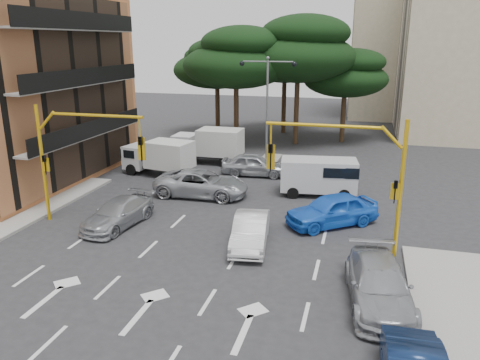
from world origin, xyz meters
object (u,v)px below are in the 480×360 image
object	(u,v)px
signal_mast_right	(357,168)
box_truck_b	(208,146)
car_silver_wagon	(118,213)
car_silver_parked	(379,284)
signal_mast_left	(72,149)
car_silver_cross_b	(254,165)
box_truck_a	(159,158)
street_lamp_center	(267,92)
car_blue_compact	(332,210)
van_white	(318,177)
car_silver_cross_a	(202,183)
car_white_hatch	(250,231)

from	to	relation	value
signal_mast_right	box_truck_b	bearing A→B (deg)	129.69
car_silver_wagon	car_silver_parked	size ratio (longest dim) A/B	0.89
signal_mast_left	car_silver_cross_b	size ratio (longest dim) A/B	1.33
car_silver_parked	box_truck_a	xyz separation A→B (m)	(-14.49, 13.33, 0.48)
street_lamp_center	signal_mast_left	bearing A→B (deg)	-115.91
box_truck_a	car_blue_compact	bearing A→B (deg)	-107.49
street_lamp_center	van_white	world-z (taller)	street_lamp_center
street_lamp_center	car_silver_wagon	bearing A→B (deg)	-108.70
car_silver_wagon	car_silver_cross_a	bearing A→B (deg)	73.88
street_lamp_center	car_silver_cross_b	bearing A→B (deg)	-93.73
van_white	box_truck_b	world-z (taller)	box_truck_b
car_silver_cross_b	car_silver_parked	xyz separation A→B (m)	(8.08, -14.90, -0.02)
car_blue_compact	car_silver_cross_a	bearing A→B (deg)	-145.74
signal_mast_right	signal_mast_left	xyz separation A→B (m)	(-13.61, 0.00, 0.00)
signal_mast_right	car_blue_compact	size ratio (longest dim) A/B	1.26
car_blue_compact	box_truck_b	xyz separation A→B (m)	(-10.10, 10.43, 0.50)
car_white_hatch	car_blue_compact	bearing A→B (deg)	37.48
car_blue_compact	car_silver_parked	size ratio (longest dim) A/B	0.92
signal_mast_left	car_blue_compact	distance (m)	13.23
car_silver_cross_a	car_blue_compact	bearing A→B (deg)	-110.75
car_blue_compact	box_truck_a	world-z (taller)	box_truck_a
street_lamp_center	van_white	size ratio (longest dim) A/B	1.74
signal_mast_left	street_lamp_center	world-z (taller)	street_lamp_center
street_lamp_center	van_white	xyz separation A→B (m)	(4.51, -6.17, -4.31)
car_blue_compact	car_silver_cross_a	distance (m)	8.36
car_silver_cross_a	box_truck_a	bearing A→B (deg)	48.87
box_truck_a	box_truck_b	xyz separation A→B (m)	(2.20, 4.16, 0.09)
car_silver_cross_a	car_silver_parked	distance (m)	14.03
street_lamp_center	car_silver_wagon	world-z (taller)	street_lamp_center
van_white	box_truck_a	distance (m)	11.22
car_blue_compact	car_white_hatch	bearing A→B (deg)	-81.27
signal_mast_left	car_silver_cross_a	xyz separation A→B (m)	(4.59, 5.77, -3.11)
signal_mast_right	box_truck_b	xyz separation A→B (m)	(-11.21, 13.51, -2.57)
signal_mast_left	car_silver_cross_a	world-z (taller)	signal_mast_left
car_silver_wagon	car_silver_cross_a	world-z (taller)	car_silver_cross_a
car_silver_parked	van_white	distance (m)	12.29
car_silver_wagon	car_silver_cross_a	distance (m)	6.10
street_lamp_center	car_white_hatch	bearing A→B (deg)	-80.85
signal_mast_right	van_white	size ratio (longest dim) A/B	1.34
van_white	car_silver_parked	bearing A→B (deg)	7.91
van_white	street_lamp_center	bearing A→B (deg)	-151.84
car_blue_compact	box_truck_b	distance (m)	14.53
box_truck_b	van_white	bearing A→B (deg)	-122.36
street_lamp_center	car_silver_wagon	size ratio (longest dim) A/B	1.70
car_silver_cross_b	car_silver_cross_a	bearing A→B (deg)	153.38
car_silver_cross_a	signal_mast_right	bearing A→B (deg)	-124.54
car_silver_cross_a	car_silver_cross_b	bearing A→B (deg)	-23.32
car_silver_cross_a	car_silver_parked	world-z (taller)	car_silver_cross_a
car_silver_wagon	van_white	bearing A→B (deg)	47.46
car_blue_compact	signal_mast_left	bearing A→B (deg)	-113.10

